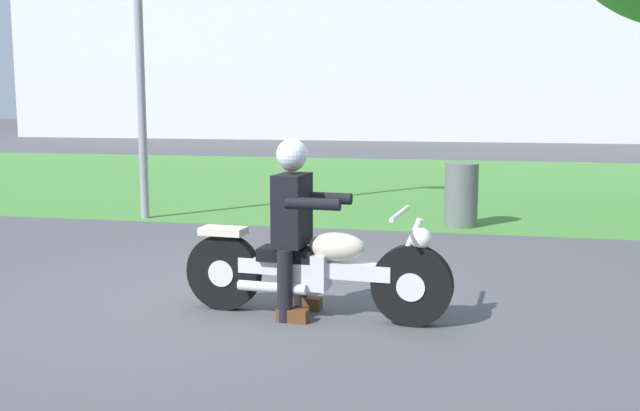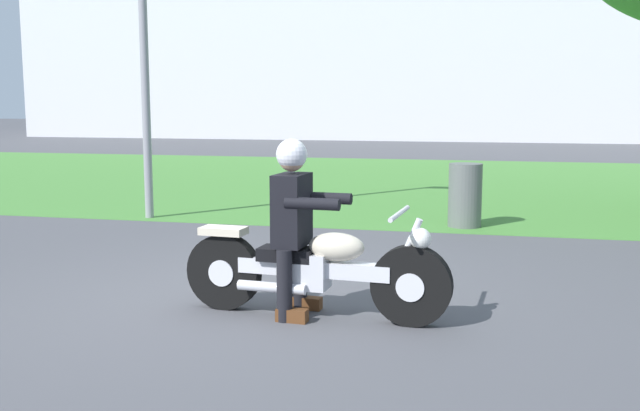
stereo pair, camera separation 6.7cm
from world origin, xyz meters
name	(u,v)px [view 1 (the left image)]	position (x,y,z in m)	size (l,w,h in m)	color
ground	(237,302)	(0.00, 0.00, 0.00)	(120.00, 120.00, 0.00)	#4C4C51
grass_verge	(386,181)	(0.00, 9.66, 0.00)	(60.00, 12.00, 0.01)	#478438
motorcycle_lead	(315,269)	(0.74, -0.28, 0.38)	(2.14, 0.66, 0.86)	black
rider_lead	(294,214)	(0.57, -0.26, 0.81)	(0.57, 0.48, 1.39)	black
trash_can	(461,195)	(1.72, 4.22, 0.43)	(0.44, 0.44, 0.85)	#595E5B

